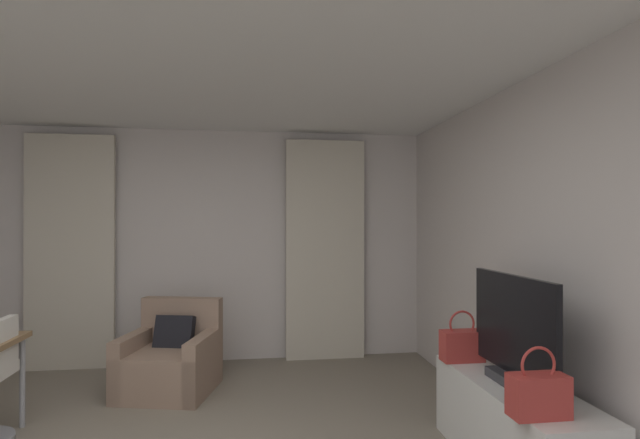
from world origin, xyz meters
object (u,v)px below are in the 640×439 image
object	(u,v)px
tv_flatscreen	(513,333)
armchair	(171,361)
tv_console	(514,428)
handbag_primary	(462,344)
handbag_secondary	(538,394)

from	to	relation	value
tv_flatscreen	armchair	bearing A→B (deg)	143.49
tv_console	handbag_primary	size ratio (longest dim) A/B	3.70
tv_flatscreen	handbag_primary	bearing A→B (deg)	102.64
armchair	handbag_primary	size ratio (longest dim) A/B	2.54
handbag_secondary	armchair	bearing A→B (deg)	134.60
handbag_primary	tv_flatscreen	bearing A→B (deg)	-77.36
armchair	tv_console	xyz separation A→B (m)	(2.38, -1.77, 0.00)
armchair	handbag_primary	bearing A→B (deg)	-29.12
tv_console	handbag_secondary	distance (m)	0.65
armchair	handbag_primary	distance (m)	2.62
armchair	handbag_secondary	bearing A→B (deg)	-45.40
tv_console	tv_flatscreen	size ratio (longest dim) A/B	1.49
armchair	handbag_secondary	world-z (taller)	handbag_secondary
armchair	tv_console	bearing A→B (deg)	-36.70
tv_console	handbag_primary	bearing A→B (deg)	102.34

